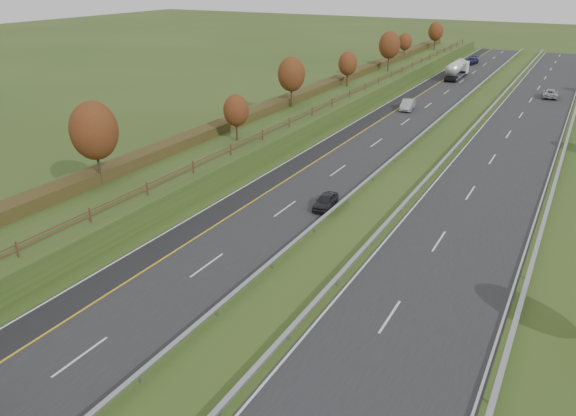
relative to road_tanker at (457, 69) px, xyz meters
name	(u,v)px	position (x,y,z in m)	size (l,w,h in m)	color
ground	(420,160)	(8.47, -55.03, -1.86)	(400.00, 400.00, 0.00)	#304719
near_carriageway	(370,140)	(0.47, -50.03, -1.84)	(10.50, 200.00, 0.04)	#242426
far_carriageway	(505,159)	(16.97, -50.03, -1.84)	(10.50, 200.00, 0.04)	#242426
hard_shoulder	(343,136)	(-3.28, -50.03, -1.84)	(3.00, 200.00, 0.04)	black
lane_markings	(419,146)	(6.87, -50.15, -1.81)	(26.75, 200.00, 0.01)	silver
embankment_left	(281,120)	(-12.53, -50.03, -0.86)	(12.00, 200.00, 2.00)	#304719
hedge_left	(268,108)	(-14.53, -50.03, 0.69)	(2.20, 180.00, 1.10)	#373616
fence_left	(309,112)	(-8.03, -50.44, 0.87)	(0.12, 189.06, 1.20)	#422B19
median_barrier_near	(414,141)	(6.17, -50.03, -1.25)	(0.32, 200.00, 0.71)	#999CA1
median_barrier_far	(456,147)	(11.27, -50.03, -1.25)	(0.32, 200.00, 0.71)	#999CA1
outer_barrier_far	(561,161)	(22.77, -50.03, -1.25)	(0.32, 200.00, 0.71)	#999CA1
trees_left	(270,85)	(-12.17, -53.40, 4.51)	(6.64, 164.30, 7.66)	#2D2116
road_tanker	(457,69)	(0.00, 0.00, 0.00)	(2.40, 11.22, 3.46)	silver
car_dark_near	(326,201)	(4.86, -73.08, -1.17)	(1.54, 3.83, 1.31)	black
car_silver_mid	(408,105)	(-0.31, -31.60, -1.03)	(1.68, 4.82, 1.59)	#99999D
car_small_far	(472,61)	(-1.13, 20.05, -1.07)	(2.12, 5.21, 1.51)	#191542
car_oncoming	(550,93)	(18.30, -11.42, -1.10)	(2.40, 5.20, 1.44)	#ACADB1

